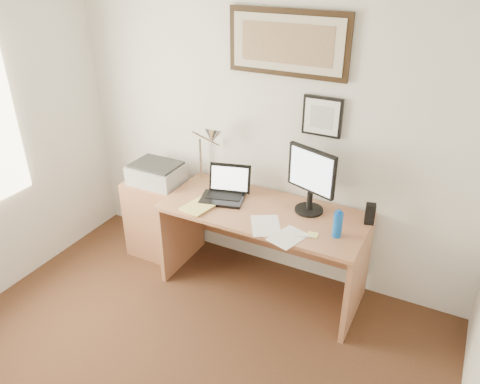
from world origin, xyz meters
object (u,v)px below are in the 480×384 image
Objects in this scene: lcd_monitor at (311,178)px; printer at (157,173)px; side_cabinet at (159,217)px; laptop at (225,191)px; water_bottle at (338,225)px; book at (190,202)px; desk at (267,230)px.

lcd_monitor is 1.18× the size of printer.
printer is (0.02, 0.00, 0.45)m from side_cabinet.
lcd_monitor is at bearing 3.67° from side_cabinet.
lcd_monitor reaches higher than laptop.
water_bottle is 0.70× the size of book.
water_bottle is at bearing -5.20° from printer.
side_cabinet is 0.68m from book.
printer is (-0.68, 0.01, 0.01)m from laptop.
lcd_monitor is at bearing 141.06° from water_bottle.
laptop is at bearing -0.88° from side_cabinet.
book reaches higher than desk.
lcd_monitor is at bearing 9.60° from desk.
side_cabinet is at bearing 156.52° from book.
desk is at bearing 24.55° from book.
water_bottle is (1.68, -0.15, 0.48)m from side_cabinet.
laptop is (0.20, 0.21, 0.05)m from book.
desk is 0.62m from lcd_monitor.
water_bottle is at bearing 3.54° from book.
side_cabinet is at bearing -174.79° from printer.
printer is at bearing 178.90° from laptop.
book is 0.54m from printer.
book is 0.66m from desk.
laptop reaches higher than book.
laptop is (0.71, -0.01, 0.44)m from side_cabinet.
laptop is 0.89× the size of printer.
desk is at bearing -170.40° from lcd_monitor.
water_bottle is 0.43m from lcd_monitor.
laptop is at bearing -172.73° from desk.
desk reaches higher than side_cabinet.
lcd_monitor is (-0.29, 0.24, 0.20)m from water_bottle.
side_cabinet is at bearing -178.11° from desk.
book is 0.52× the size of lcd_monitor.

